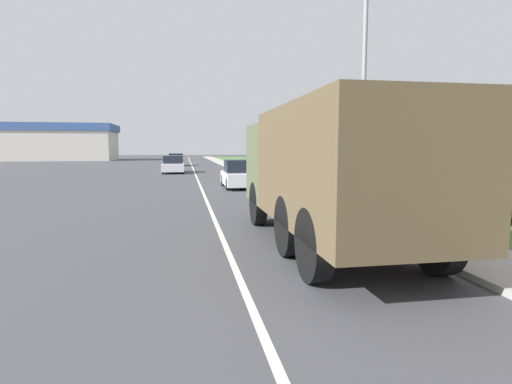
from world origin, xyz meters
TOP-DOWN VIEW (x-y plane):
  - ground_plane at (0.00, 40.00)m, footprint 180.00×180.00m
  - lane_centre_stripe at (0.00, 40.00)m, footprint 0.12×120.00m
  - sidewalk_right at (4.50, 40.00)m, footprint 1.80×120.00m
  - grass_strip_right at (8.90, 40.00)m, footprint 7.00×120.00m
  - military_truck at (2.20, 12.66)m, footprint 2.45×7.21m
  - car_nearest_ahead at (2.05, 25.62)m, footprint 1.71×3.92m
  - car_second_ahead at (-1.79, 39.45)m, footprint 1.81×4.79m
  - car_third_ahead at (-1.83, 53.49)m, footprint 1.85×4.45m
  - pickup_truck at (7.37, 16.42)m, footprint 2.02×5.06m
  - lamp_post at (4.55, 16.58)m, footprint 1.69×0.24m
  - utility_box at (6.20, 16.29)m, footprint 0.55×0.45m
  - building_distant at (-22.06, 78.48)m, footprint 18.76×10.69m

SIDE VIEW (x-z plane):
  - ground_plane at x=0.00m, z-range 0.00..0.00m
  - lane_centre_stripe at x=0.00m, z-range 0.00..0.00m
  - grass_strip_right at x=8.90m, z-range 0.00..0.02m
  - sidewalk_right at x=4.50m, z-range 0.00..0.12m
  - utility_box at x=6.20m, z-range 0.02..0.72m
  - car_third_ahead at x=-1.83m, z-range -0.07..1.39m
  - car_second_ahead at x=-1.79m, z-range -0.07..1.40m
  - car_nearest_ahead at x=2.05m, z-range -0.07..1.41m
  - pickup_truck at x=7.37m, z-range -0.04..1.80m
  - military_truck at x=2.20m, z-range 0.22..3.12m
  - building_distant at x=-22.06m, z-range 0.04..6.21m
  - lamp_post at x=4.55m, z-range 0.80..8.39m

